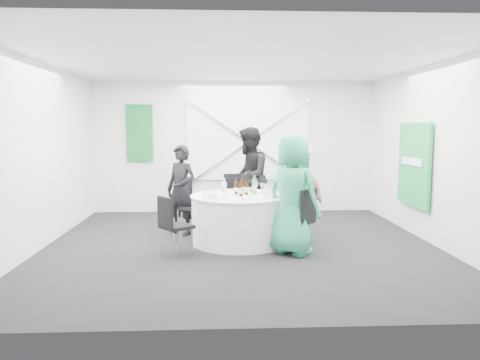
{
  "coord_description": "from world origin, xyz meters",
  "views": [
    {
      "loc": [
        -0.34,
        -7.06,
        1.82
      ],
      "look_at": [
        0.0,
        0.2,
        1.0
      ],
      "focal_mm": 35.0,
      "sensor_mm": 36.0,
      "label": 1
    }
  ],
  "objects_px": {
    "person_woman_green": "(293,195)",
    "green_water_bottle": "(254,187)",
    "chair_front_left": "(172,222)",
    "chair_back_right": "(287,205)",
    "chair_front_right": "(301,216)",
    "person_woman_pink": "(298,188)",
    "chair_back_left": "(189,201)",
    "person_man_back": "(249,177)",
    "clear_water_bottle": "(224,189)",
    "banquet_table": "(240,219)",
    "person_man_back_left": "(181,190)",
    "chair_back": "(236,197)"
  },
  "relations": [
    {
      "from": "green_water_bottle",
      "to": "clear_water_bottle",
      "type": "bearing_deg",
      "value": -164.66
    },
    {
      "from": "banquet_table",
      "to": "person_man_back_left",
      "type": "xyz_separation_m",
      "value": [
        -0.97,
        0.64,
        0.38
      ]
    },
    {
      "from": "chair_front_right",
      "to": "person_man_back",
      "type": "distance_m",
      "value": 2.07
    },
    {
      "from": "chair_back_left",
      "to": "banquet_table",
      "type": "bearing_deg",
      "value": -90.0
    },
    {
      "from": "chair_front_left",
      "to": "person_woman_pink",
      "type": "height_order",
      "value": "person_woman_pink"
    },
    {
      "from": "person_man_back",
      "to": "person_woman_green",
      "type": "relative_size",
      "value": 1.06
    },
    {
      "from": "chair_front_right",
      "to": "person_man_back",
      "type": "relative_size",
      "value": 0.52
    },
    {
      "from": "chair_back_right",
      "to": "person_man_back",
      "type": "height_order",
      "value": "person_man_back"
    },
    {
      "from": "chair_front_left",
      "to": "person_man_back",
      "type": "bearing_deg",
      "value": -68.05
    },
    {
      "from": "chair_back_right",
      "to": "green_water_bottle",
      "type": "xyz_separation_m",
      "value": [
        -0.6,
        -0.44,
        0.38
      ]
    },
    {
      "from": "chair_back_left",
      "to": "chair_front_right",
      "type": "xyz_separation_m",
      "value": [
        1.7,
        -1.37,
        -0.01
      ]
    },
    {
      "from": "chair_front_left",
      "to": "green_water_bottle",
      "type": "height_order",
      "value": "green_water_bottle"
    },
    {
      "from": "chair_back_left",
      "to": "person_woman_green",
      "type": "bearing_deg",
      "value": -92.15
    },
    {
      "from": "chair_back_left",
      "to": "chair_front_left",
      "type": "bearing_deg",
      "value": -146.81
    },
    {
      "from": "chair_back",
      "to": "green_water_bottle",
      "type": "relative_size",
      "value": 3.3
    },
    {
      "from": "chair_front_right",
      "to": "person_woman_pink",
      "type": "distance_m",
      "value": 1.17
    },
    {
      "from": "banquet_table",
      "to": "clear_water_bottle",
      "type": "relative_size",
      "value": 5.75
    },
    {
      "from": "person_man_back",
      "to": "chair_front_left",
      "type": "bearing_deg",
      "value": -21.39
    },
    {
      "from": "person_woman_pink",
      "to": "green_water_bottle",
      "type": "xyz_separation_m",
      "value": [
        -0.75,
        -0.31,
        0.07
      ]
    },
    {
      "from": "banquet_table",
      "to": "person_man_back",
      "type": "relative_size",
      "value": 0.85
    },
    {
      "from": "clear_water_bottle",
      "to": "person_man_back_left",
      "type": "bearing_deg",
      "value": 138.62
    },
    {
      "from": "chair_back_right",
      "to": "person_man_back",
      "type": "bearing_deg",
      "value": -172.26
    },
    {
      "from": "chair_back_right",
      "to": "chair_front_left",
      "type": "distance_m",
      "value": 2.26
    },
    {
      "from": "chair_back",
      "to": "chair_back_left",
      "type": "xyz_separation_m",
      "value": [
        -0.82,
        -0.35,
        -0.02
      ]
    },
    {
      "from": "person_woman_pink",
      "to": "person_woman_green",
      "type": "relative_size",
      "value": 0.94
    },
    {
      "from": "person_woman_pink",
      "to": "chair_front_right",
      "type": "bearing_deg",
      "value": 58.44
    },
    {
      "from": "clear_water_bottle",
      "to": "chair_back_right",
      "type": "bearing_deg",
      "value": 27.91
    },
    {
      "from": "chair_front_left",
      "to": "person_woman_green",
      "type": "height_order",
      "value": "person_woman_green"
    },
    {
      "from": "banquet_table",
      "to": "chair_front_left",
      "type": "xyz_separation_m",
      "value": [
        -1.0,
        -0.75,
        0.12
      ]
    },
    {
      "from": "chair_front_right",
      "to": "banquet_table",
      "type": "bearing_deg",
      "value": -90.0
    },
    {
      "from": "chair_front_right",
      "to": "clear_water_bottle",
      "type": "height_order",
      "value": "clear_water_bottle"
    },
    {
      "from": "chair_front_right",
      "to": "person_man_back_left",
      "type": "xyz_separation_m",
      "value": [
        -1.82,
        1.32,
        0.21
      ]
    },
    {
      "from": "chair_front_right",
      "to": "person_man_back",
      "type": "height_order",
      "value": "person_man_back"
    },
    {
      "from": "person_woman_green",
      "to": "green_water_bottle",
      "type": "relative_size",
      "value": 5.77
    },
    {
      "from": "person_woman_green",
      "to": "clear_water_bottle",
      "type": "bearing_deg",
      "value": 8.16
    },
    {
      "from": "chair_back_right",
      "to": "chair_front_left",
      "type": "bearing_deg",
      "value": -88.85
    },
    {
      "from": "person_man_back_left",
      "to": "green_water_bottle",
      "type": "relative_size",
      "value": 5.12
    },
    {
      "from": "person_man_back",
      "to": "person_woman_pink",
      "type": "bearing_deg",
      "value": 53.6
    },
    {
      "from": "person_man_back_left",
      "to": "person_woman_pink",
      "type": "height_order",
      "value": "person_woman_pink"
    },
    {
      "from": "person_woman_green",
      "to": "chair_back_right",
      "type": "bearing_deg",
      "value": -51.53
    },
    {
      "from": "chair_back_right",
      "to": "chair_back",
      "type": "bearing_deg",
      "value": -152.66
    },
    {
      "from": "chair_back",
      "to": "chair_back_left",
      "type": "distance_m",
      "value": 0.9
    },
    {
      "from": "chair_back_right",
      "to": "clear_water_bottle",
      "type": "distance_m",
      "value": 1.29
    },
    {
      "from": "chair_back_left",
      "to": "chair_front_right",
      "type": "relative_size",
      "value": 1.01
    },
    {
      "from": "chair_front_left",
      "to": "person_woman_green",
      "type": "bearing_deg",
      "value": -124.91
    },
    {
      "from": "chair_back_left",
      "to": "clear_water_bottle",
      "type": "bearing_deg",
      "value": -99.8
    },
    {
      "from": "banquet_table",
      "to": "person_man_back_left",
      "type": "height_order",
      "value": "person_man_back_left"
    },
    {
      "from": "chair_back_left",
      "to": "person_woman_pink",
      "type": "height_order",
      "value": "person_woman_pink"
    },
    {
      "from": "green_water_bottle",
      "to": "chair_back",
      "type": "bearing_deg",
      "value": 106.22
    },
    {
      "from": "person_woman_pink",
      "to": "clear_water_bottle",
      "type": "relative_size",
      "value": 5.96
    }
  ]
}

